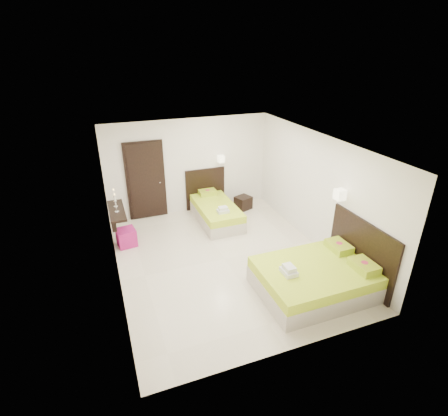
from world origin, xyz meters
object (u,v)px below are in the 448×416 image
object	(u,v)px
ottoman	(127,237)
nightstand	(243,203)
bed_single	(215,210)
bed_double	(318,276)

from	to	relation	value
ottoman	nightstand	bearing A→B (deg)	14.80
nightstand	bed_single	bearing A→B (deg)	-178.84
nightstand	ottoman	bearing A→B (deg)	174.45
ottoman	bed_double	bearing A→B (deg)	-43.01
bed_single	ottoman	distance (m)	2.45
bed_single	nightstand	xyz separation A→B (m)	(0.99, 0.39, -0.10)
bed_single	bed_double	size ratio (longest dim) A/B	0.90
bed_single	ottoman	xyz separation A→B (m)	(-2.39, -0.50, -0.08)
bed_double	nightstand	world-z (taller)	bed_double
bed_single	nightstand	world-z (taller)	bed_single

